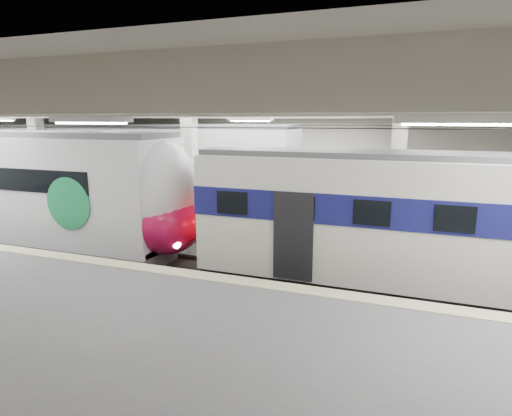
% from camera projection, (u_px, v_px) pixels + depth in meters
% --- Properties ---
extents(station_hall, '(36.00, 24.00, 5.75)m').
position_uv_depth(station_hall, '(203.00, 182.00, 11.91)').
color(station_hall, black).
rests_on(station_hall, ground).
extents(modern_emu, '(14.04, 2.90, 4.52)m').
position_uv_depth(modern_emu, '(49.00, 192.00, 16.24)').
color(modern_emu, silver).
rests_on(modern_emu, ground).
extents(older_rer, '(12.21, 2.70, 4.09)m').
position_uv_depth(older_rer, '(410.00, 222.00, 11.86)').
color(older_rer, silver).
rests_on(older_rer, ground).
extents(far_train, '(15.01, 3.64, 4.72)m').
position_uv_depth(far_train, '(146.00, 171.00, 21.04)').
color(far_train, silver).
rests_on(far_train, ground).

